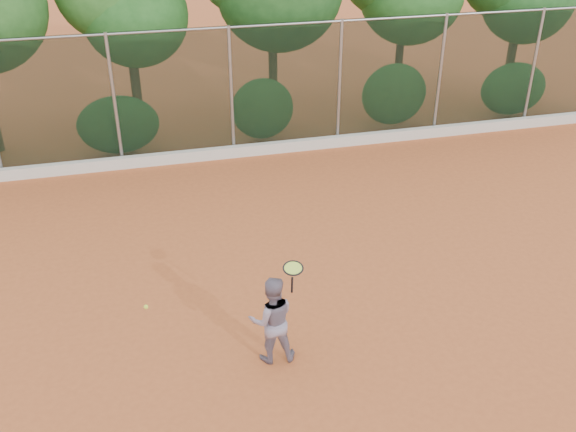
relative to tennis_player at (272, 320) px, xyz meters
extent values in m
plane|color=#AD5428|center=(0.87, 1.36, -0.77)|extent=(80.00, 80.00, 0.00)
cube|color=beige|center=(0.87, 8.18, -0.62)|extent=(24.00, 0.20, 0.30)
imported|color=slate|center=(0.00, 0.00, 0.00)|extent=(0.79, 0.64, 1.53)
cube|color=black|center=(0.87, 8.36, 0.98)|extent=(24.00, 0.01, 3.50)
cylinder|color=gray|center=(0.87, 8.36, 2.68)|extent=(24.00, 0.06, 0.06)
cylinder|color=gray|center=(-2.13, 8.36, 0.98)|extent=(0.09, 0.09, 3.50)
cylinder|color=gray|center=(0.87, 8.36, 0.98)|extent=(0.09, 0.09, 3.50)
cylinder|color=gray|center=(3.87, 8.36, 0.98)|extent=(0.09, 0.09, 3.50)
cylinder|color=gray|center=(6.87, 8.36, 0.98)|extent=(0.09, 0.09, 3.50)
cylinder|color=gray|center=(9.87, 8.36, 0.98)|extent=(0.09, 0.09, 3.50)
cylinder|color=#3F2918|center=(-1.53, 10.66, 0.43)|extent=(0.28, 0.28, 2.40)
ellipsoid|color=#1E531C|center=(-1.33, 10.56, 2.63)|extent=(2.90, 2.40, 2.80)
cylinder|color=#3C2A17|center=(2.47, 10.36, 0.73)|extent=(0.26, 0.26, 3.00)
cylinder|color=#3A2316|center=(6.57, 10.56, 0.58)|extent=(0.24, 0.24, 2.70)
cylinder|color=#45301A|center=(10.27, 10.16, 0.48)|extent=(0.28, 0.28, 2.50)
ellipsoid|color=#2A6426|center=(-2.13, 9.16, 0.08)|extent=(2.20, 1.16, 1.60)
ellipsoid|color=#336F2A|center=(1.87, 9.16, 0.18)|extent=(1.80, 1.04, 1.76)
ellipsoid|color=#37762D|center=(5.87, 9.16, 0.28)|extent=(2.00, 1.10, 1.84)
ellipsoid|color=#31762C|center=(9.87, 9.16, 0.13)|extent=(2.16, 1.12, 1.64)
cylinder|color=black|center=(0.33, 0.01, 0.60)|extent=(0.05, 0.11, 0.33)
torus|color=black|center=(0.33, -0.05, 0.95)|extent=(0.38, 0.38, 0.10)
cylinder|color=#C0E242|center=(0.33, -0.05, 0.95)|extent=(0.32, 0.32, 0.06)
sphere|color=#C7E834|center=(-1.88, -0.38, 0.88)|extent=(0.06, 0.06, 0.06)
camera|label=1|loc=(-1.76, -7.85, 6.32)|focal=40.00mm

